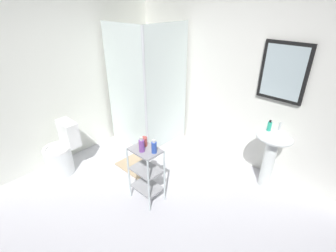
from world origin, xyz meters
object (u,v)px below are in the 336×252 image
Objects in this scene: storage_cart at (146,170)px; bath_mat at (137,166)px; shower_stall at (148,119)px; conditioner_bottle_purple at (142,145)px; pedestal_sink at (271,149)px; rinse_cup at (144,142)px; toilet at (62,153)px; hand_soap_bottle at (269,126)px; shampoo_bottle_blue at (154,147)px.

storage_cart is 0.81m from bath_mat.
shower_stall reaches higher than conditioner_bottle_purple.
shower_stall is 2.47× the size of pedestal_sink.
rinse_cup reaches higher than bath_mat.
toilet is at bearing -157.52° from rinse_cup.
hand_soap_bottle is 1.58m from rinse_cup.
bath_mat is at bearing 150.66° from storage_cart.
pedestal_sink is at bearing 9.12° from shower_stall.
toilet is at bearing -160.66° from storage_cart.
toilet is (-2.29, -1.74, -0.26)m from pedestal_sink.
hand_soap_bottle reaches higher than bath_mat.
conditioner_bottle_purple is at bearing -53.16° from rinse_cup.
hand_soap_bottle is 1.30× the size of rinse_cup.
pedestal_sink is 0.31m from hand_soap_bottle.
storage_cart is at bearing -127.53° from pedestal_sink.
hand_soap_bottle is 1.61m from conditioner_bottle_purple.
shampoo_bottle_blue is 1.58× the size of rinse_cup.
rinse_cup is 0.18× the size of bath_mat.
pedestal_sink is 1.07× the size of toilet.
shower_stall is 2.70× the size of storage_cart.
pedestal_sink is 1.67m from conditioner_bottle_purple.
pedestal_sink reaches higher than storage_cart.
conditioner_bottle_purple is at bearing -126.51° from pedestal_sink.
shampoo_bottle_blue is at bearing -23.13° from bath_mat.
pedestal_sink is 7.56× the size of rinse_cup.
conditioner_bottle_purple reaches higher than toilet.
hand_soap_bottle is 0.23× the size of bath_mat.
rinse_cup reaches higher than pedestal_sink.
toilet is 1.39m from storage_cart.
hand_soap_bottle is at bearing 32.75° from bath_mat.
rinse_cup reaches higher than toilet.
bath_mat is (-0.72, 0.31, -0.80)m from shampoo_bottle_blue.
conditioner_bottle_purple is at bearing -32.79° from bath_mat.
shampoo_bottle_blue is at bearing 18.83° from toilet.
conditioner_bottle_purple reaches higher than bath_mat.
pedestal_sink is at bearing 30.87° from bath_mat.
storage_cart is 5.30× the size of hand_soap_bottle.
rinse_cup is at bearing -28.60° from bath_mat.
rinse_cup is (-1.06, -1.23, 0.21)m from pedestal_sink.
conditioner_bottle_purple is at bearing -147.61° from shampoo_bottle_blue.
hand_soap_bottle is at bearing 58.63° from shampoo_bottle_blue.
shower_stall is 1.96m from hand_soap_bottle.
storage_cart is 4.01× the size of conditioner_bottle_purple.
hand_soap_bottle is 0.76× the size of conditioner_bottle_purple.
storage_cart is 0.37m from rinse_cup.
shampoo_bottle_blue is (-0.77, -1.26, -0.06)m from hand_soap_bottle.
shampoo_bottle_blue is at bearing -39.74° from shower_stall.
shampoo_bottle_blue is (1.43, 0.49, 0.50)m from toilet.
toilet is 1.03× the size of storage_cart.
pedestal_sink is 1.93m from bath_mat.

